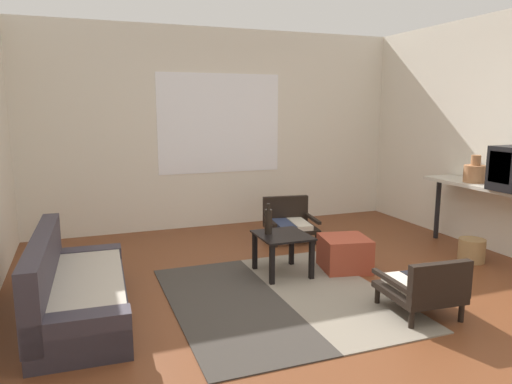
# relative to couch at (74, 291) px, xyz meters

# --- Properties ---
(ground_plane) EXTENTS (7.80, 7.80, 0.00)m
(ground_plane) POSITION_rel_couch_xyz_m (1.95, -0.53, -0.21)
(ground_plane) COLOR brown
(far_wall_with_window) EXTENTS (5.60, 0.13, 2.70)m
(far_wall_with_window) POSITION_rel_couch_xyz_m (1.95, 2.53, 1.14)
(far_wall_with_window) COLOR silver
(far_wall_with_window) RESTS_ON ground
(area_rug) EXTENTS (1.88, 2.15, 0.01)m
(area_rug) POSITION_rel_couch_xyz_m (1.68, -0.24, -0.21)
(area_rug) COLOR #38332D
(area_rug) RESTS_ON ground
(couch) EXTENTS (0.75, 1.74, 0.67)m
(couch) POSITION_rel_couch_xyz_m (0.00, 0.00, 0.00)
(couch) COLOR #38333D
(couch) RESTS_ON ground
(coffee_table) EXTENTS (0.49, 0.54, 0.41)m
(coffee_table) POSITION_rel_couch_xyz_m (1.94, 0.29, 0.11)
(coffee_table) COLOR black
(coffee_table) RESTS_ON ground
(armchair_by_window) EXTENTS (0.67, 0.65, 0.52)m
(armchair_by_window) POSITION_rel_couch_xyz_m (2.55, 1.45, 0.02)
(armchair_by_window) COLOR black
(armchair_by_window) RESTS_ON ground
(armchair_striped_foreground) EXTENTS (0.57, 0.61, 0.50)m
(armchair_striped_foreground) POSITION_rel_couch_xyz_m (2.61, -0.98, 0.03)
(armchair_striped_foreground) COLOR black
(armchair_striped_foreground) RESTS_ON ground
(ottoman_orange) EXTENTS (0.54, 0.54, 0.34)m
(ottoman_orange) POSITION_rel_couch_xyz_m (2.59, 0.20, -0.04)
(ottoman_orange) COLOR #993D28
(ottoman_orange) RESTS_ON ground
(console_shelf) EXTENTS (0.41, 1.82, 0.81)m
(console_shelf) POSITION_rel_couch_xyz_m (4.32, -0.02, 0.51)
(console_shelf) COLOR beige
(console_shelf) RESTS_ON ground
(clay_vase) EXTENTS (0.25, 0.25, 0.31)m
(clay_vase) POSITION_rel_couch_xyz_m (4.32, 0.28, 0.71)
(clay_vase) COLOR #A87047
(clay_vase) RESTS_ON console_shelf
(glass_bottle) EXTENTS (0.07, 0.07, 0.31)m
(glass_bottle) POSITION_rel_couch_xyz_m (1.82, 0.37, 0.33)
(glass_bottle) COLOR black
(glass_bottle) RESTS_ON coffee_table
(wicker_basket) EXTENTS (0.28, 0.28, 0.25)m
(wicker_basket) POSITION_rel_couch_xyz_m (4.02, -0.06, -0.09)
(wicker_basket) COLOR #9E7A4C
(wicker_basket) RESTS_ON ground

